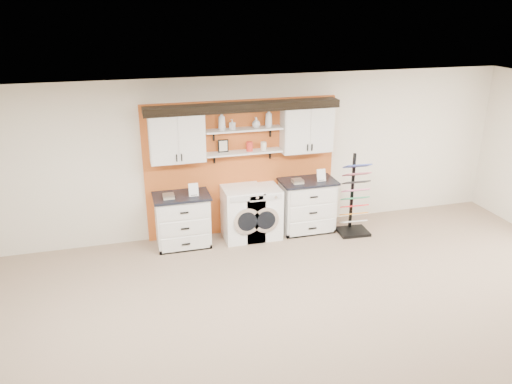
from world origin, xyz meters
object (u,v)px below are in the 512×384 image
object	(u,v)px
dryer	(261,212)
sample_rack	(354,208)
base_cabinet_right	(307,205)
base_cabinet_left	(183,220)
washer	(242,213)

from	to	relation	value
dryer	sample_rack	xyz separation A→B (m)	(1.65, -0.34, 0.03)
dryer	sample_rack	size ratio (longest dim) A/B	0.62
base_cabinet_right	sample_rack	world-z (taller)	sample_rack
base_cabinet_left	dryer	bearing A→B (deg)	-0.14
base_cabinet_right	washer	bearing A→B (deg)	-179.84
base_cabinet_right	washer	distance (m)	1.21
base_cabinet_left	dryer	world-z (taller)	base_cabinet_left
base_cabinet_right	dryer	xyz separation A→B (m)	(-0.88, -0.00, -0.03)
washer	dryer	distance (m)	0.33
sample_rack	dryer	bearing A→B (deg)	171.92
washer	sample_rack	bearing A→B (deg)	-9.78
base_cabinet_left	sample_rack	world-z (taller)	sample_rack
base_cabinet_left	base_cabinet_right	xyz separation A→B (m)	(2.26, -0.00, 0.02)
base_cabinet_left	washer	size ratio (longest dim) A/B	1.00
base_cabinet_right	dryer	size ratio (longest dim) A/B	1.08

